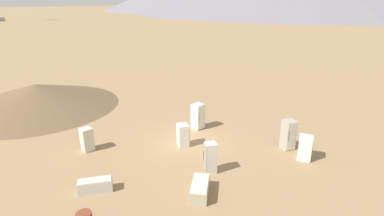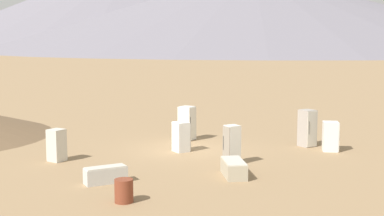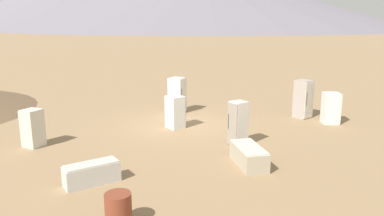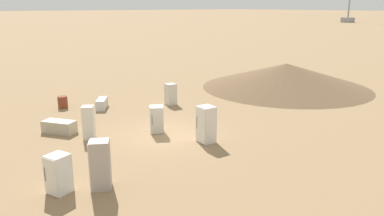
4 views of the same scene
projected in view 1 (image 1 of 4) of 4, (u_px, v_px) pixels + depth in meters
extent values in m
plane|color=#937551|center=(189.00, 143.00, 19.14)|extent=(1000.00, 1000.00, 0.00)
cone|color=brown|center=(37.00, 95.00, 25.46)|extent=(13.49, 13.49, 1.97)
cube|color=silver|center=(198.00, 116.00, 21.12)|extent=(0.72, 0.80, 1.81)
cube|color=silver|center=(201.00, 118.00, 20.88)|extent=(0.08, 0.73, 1.73)
cylinder|color=#2D2D2D|center=(199.00, 117.00, 20.65)|extent=(0.02, 0.02, 0.63)
cube|color=silver|center=(211.00, 158.00, 15.63)|extent=(0.78, 0.78, 1.70)
cube|color=gray|center=(205.00, 158.00, 15.56)|extent=(0.47, 0.34, 1.63)
cylinder|color=#2D2D2D|center=(204.00, 155.00, 15.71)|extent=(0.02, 0.02, 0.59)
cube|color=white|center=(305.00, 148.00, 16.97)|extent=(0.88, 0.88, 1.43)
cube|color=silver|center=(312.00, 149.00, 16.84)|extent=(0.26, 0.63, 1.38)
cylinder|color=#2D2D2D|center=(312.00, 150.00, 16.60)|extent=(0.02, 0.02, 0.50)
cube|color=#A89E93|center=(288.00, 135.00, 18.18)|extent=(0.93, 0.93, 1.85)
cube|color=beige|center=(292.00, 137.00, 17.85)|extent=(0.37, 0.58, 1.77)
cylinder|color=#2D2D2D|center=(289.00, 136.00, 17.73)|extent=(0.02, 0.02, 0.65)
cube|color=#B2A88E|center=(200.00, 189.00, 13.96)|extent=(1.60, 1.86, 0.61)
cube|color=beige|center=(200.00, 183.00, 13.85)|extent=(1.54, 1.79, 0.04)
cube|color=beige|center=(87.00, 139.00, 18.01)|extent=(0.69, 0.69, 1.43)
cube|color=beige|center=(85.00, 138.00, 18.25)|extent=(0.10, 0.61, 1.37)
cylinder|color=#2D2D2D|center=(88.00, 135.00, 18.38)|extent=(0.02, 0.02, 0.50)
cube|color=silver|center=(95.00, 186.00, 14.21)|extent=(1.37, 1.62, 0.59)
cube|color=beige|center=(95.00, 180.00, 14.11)|extent=(1.31, 1.56, 0.04)
cube|color=white|center=(183.00, 135.00, 18.57)|extent=(0.92, 0.89, 1.43)
cube|color=#BCB7AD|center=(188.00, 135.00, 18.67)|extent=(0.60, 0.37, 1.37)
cylinder|color=#2D2D2D|center=(190.00, 135.00, 18.43)|extent=(0.02, 0.02, 0.50)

